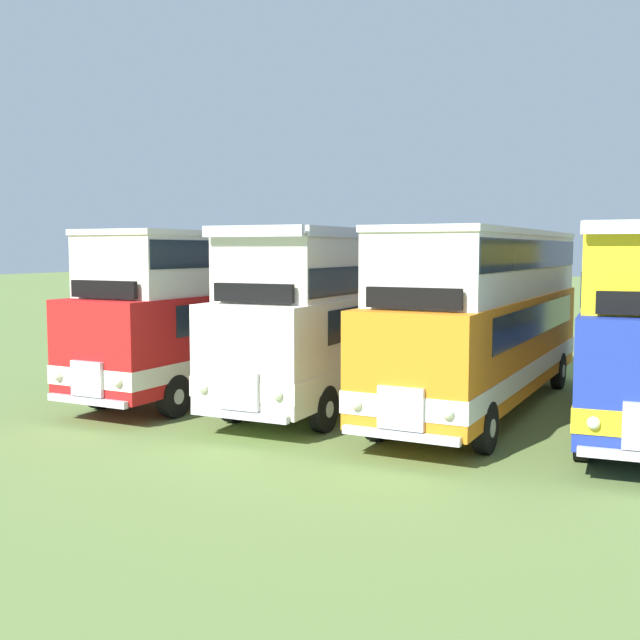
% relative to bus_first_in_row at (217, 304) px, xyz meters
% --- Properties ---
extents(bus_first_in_row, '(2.88, 10.16, 4.49)m').
position_rel_bus_first_in_row_xyz_m(bus_first_in_row, '(0.00, 0.00, 0.00)').
color(bus_first_in_row, red).
rests_on(bus_first_in_row, ground).
extents(bus_second_in_row, '(2.66, 10.17, 4.52)m').
position_rel_bus_first_in_row_xyz_m(bus_second_in_row, '(3.75, 0.20, -0.11)').
color(bus_second_in_row, silver).
rests_on(bus_second_in_row, ground).
extents(bus_third_in_row, '(2.91, 11.67, 4.49)m').
position_rel_bus_first_in_row_xyz_m(bus_third_in_row, '(7.51, 0.70, 0.01)').
color(bus_third_in_row, orange).
rests_on(bus_third_in_row, ground).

